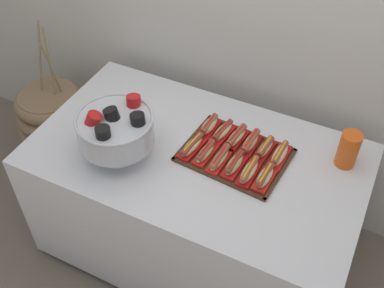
{
  "coord_description": "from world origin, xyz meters",
  "views": [
    {
      "loc": [
        0.67,
        -1.4,
        2.36
      ],
      "look_at": [
        -0.04,
        0.03,
        0.78
      ],
      "focal_mm": 43.99,
      "sensor_mm": 36.0,
      "label": 1
    }
  ],
  "objects_px": {
    "hot_dog_3": "(234,165)",
    "hot_dog_9": "(250,143)",
    "serving_tray": "(235,155)",
    "hot_dog_11": "(280,155)",
    "buffet_table": "(196,201)",
    "hot_dog_4": "(249,171)",
    "hot_dog_10": "(265,149)",
    "hot_dog_7": "(222,132)",
    "hot_dog_1": "(205,153)",
    "hot_dog_2": "(220,159)",
    "hot_dog_6": "(209,126)",
    "floor_vase": "(57,131)",
    "cup_stack": "(348,150)",
    "hot_dog_0": "(192,147)",
    "hot_dog_8": "(236,137)",
    "punch_bowl": "(116,129)",
    "hot_dog_5": "(265,177)"
  },
  "relations": [
    {
      "from": "hot_dog_8",
      "to": "hot_dog_3",
      "type": "bearing_deg",
      "value": -70.34
    },
    {
      "from": "hot_dog_3",
      "to": "cup_stack",
      "type": "xyz_separation_m",
      "value": [
        0.44,
        0.27,
        0.05
      ]
    },
    {
      "from": "hot_dog_4",
      "to": "hot_dog_1",
      "type": "bearing_deg",
      "value": 175.21
    },
    {
      "from": "floor_vase",
      "to": "cup_stack",
      "type": "height_order",
      "value": "floor_vase"
    },
    {
      "from": "hot_dog_8",
      "to": "hot_dog_9",
      "type": "distance_m",
      "value": 0.08
    },
    {
      "from": "serving_tray",
      "to": "hot_dog_11",
      "type": "xyz_separation_m",
      "value": [
        0.19,
        0.07,
        0.03
      ]
    },
    {
      "from": "punch_bowl",
      "to": "hot_dog_5",
      "type": "bearing_deg",
      "value": 10.97
    },
    {
      "from": "hot_dog_1",
      "to": "hot_dog_9",
      "type": "xyz_separation_m",
      "value": [
        0.16,
        0.15,
        0.0
      ]
    },
    {
      "from": "serving_tray",
      "to": "hot_dog_7",
      "type": "distance_m",
      "value": 0.14
    },
    {
      "from": "buffet_table",
      "to": "hot_dog_2",
      "type": "bearing_deg",
      "value": -7.8
    },
    {
      "from": "hot_dog_10",
      "to": "punch_bowl",
      "type": "bearing_deg",
      "value": -153.79
    },
    {
      "from": "hot_dog_1",
      "to": "hot_dog_2",
      "type": "height_order",
      "value": "hot_dog_1"
    },
    {
      "from": "floor_vase",
      "to": "hot_dog_10",
      "type": "distance_m",
      "value": 1.49
    },
    {
      "from": "buffet_table",
      "to": "punch_bowl",
      "type": "distance_m",
      "value": 0.64
    },
    {
      "from": "hot_dog_3",
      "to": "hot_dog_10",
      "type": "relative_size",
      "value": 1.04
    },
    {
      "from": "hot_dog_9",
      "to": "hot_dog_7",
      "type": "bearing_deg",
      "value": 175.21
    },
    {
      "from": "serving_tray",
      "to": "hot_dog_7",
      "type": "relative_size",
      "value": 2.97
    },
    {
      "from": "hot_dog_2",
      "to": "hot_dog_10",
      "type": "xyz_separation_m",
      "value": [
        0.16,
        0.15,
        0.0
      ]
    },
    {
      "from": "serving_tray",
      "to": "hot_dog_10",
      "type": "distance_m",
      "value": 0.14
    },
    {
      "from": "buffet_table",
      "to": "hot_dog_0",
      "type": "height_order",
      "value": "hot_dog_0"
    },
    {
      "from": "hot_dog_5",
      "to": "floor_vase",
      "type": "bearing_deg",
      "value": 170.38
    },
    {
      "from": "hot_dog_9",
      "to": "hot_dog_6",
      "type": "bearing_deg",
      "value": 175.21
    },
    {
      "from": "hot_dog_2",
      "to": "hot_dog_10",
      "type": "relative_size",
      "value": 1.15
    },
    {
      "from": "hot_dog_0",
      "to": "hot_dog_1",
      "type": "height_order",
      "value": "same"
    },
    {
      "from": "floor_vase",
      "to": "hot_dog_1",
      "type": "xyz_separation_m",
      "value": [
        1.16,
        -0.22,
        0.52
      ]
    },
    {
      "from": "hot_dog_1",
      "to": "punch_bowl",
      "type": "relative_size",
      "value": 0.46
    },
    {
      "from": "buffet_table",
      "to": "floor_vase",
      "type": "bearing_deg",
      "value": 169.22
    },
    {
      "from": "floor_vase",
      "to": "cup_stack",
      "type": "xyz_separation_m",
      "value": [
        1.75,
        0.03,
        0.58
      ]
    },
    {
      "from": "serving_tray",
      "to": "hot_dog_6",
      "type": "relative_size",
      "value": 3.25
    },
    {
      "from": "floor_vase",
      "to": "hot_dog_1",
      "type": "relative_size",
      "value": 6.36
    },
    {
      "from": "serving_tray",
      "to": "hot_dog_8",
      "type": "relative_size",
      "value": 2.81
    },
    {
      "from": "punch_bowl",
      "to": "hot_dog_11",
      "type": "bearing_deg",
      "value": 23.24
    },
    {
      "from": "buffet_table",
      "to": "hot_dog_3",
      "type": "xyz_separation_m",
      "value": [
        0.2,
        -0.02,
        0.4
      ]
    },
    {
      "from": "hot_dog_8",
      "to": "hot_dog_9",
      "type": "xyz_separation_m",
      "value": [
        0.07,
        -0.01,
        0.0
      ]
    },
    {
      "from": "hot_dog_9",
      "to": "hot_dog_2",
      "type": "bearing_deg",
      "value": -119.23
    },
    {
      "from": "hot_dog_3",
      "to": "hot_dog_9",
      "type": "xyz_separation_m",
      "value": [
        0.01,
        0.16,
        -0.0
      ]
    },
    {
      "from": "hot_dog_0",
      "to": "cup_stack",
      "type": "bearing_deg",
      "value": 20.36
    },
    {
      "from": "hot_dog_4",
      "to": "punch_bowl",
      "type": "relative_size",
      "value": 0.5
    },
    {
      "from": "hot_dog_1",
      "to": "hot_dog_3",
      "type": "height_order",
      "value": "hot_dog_3"
    },
    {
      "from": "hot_dog_4",
      "to": "hot_dog_8",
      "type": "relative_size",
      "value": 0.98
    },
    {
      "from": "hot_dog_4",
      "to": "hot_dog_10",
      "type": "height_order",
      "value": "hot_dog_10"
    },
    {
      "from": "hot_dog_11",
      "to": "buffet_table",
      "type": "bearing_deg",
      "value": -160.44
    },
    {
      "from": "punch_bowl",
      "to": "hot_dog_4",
      "type": "bearing_deg",
      "value": 12.87
    },
    {
      "from": "hot_dog_1",
      "to": "hot_dog_7",
      "type": "distance_m",
      "value": 0.17
    },
    {
      "from": "cup_stack",
      "to": "hot_dog_2",
      "type": "bearing_deg",
      "value": -153.3
    },
    {
      "from": "hot_dog_3",
      "to": "punch_bowl",
      "type": "distance_m",
      "value": 0.56
    },
    {
      "from": "hot_dog_8",
      "to": "hot_dog_11",
      "type": "relative_size",
      "value": 0.99
    },
    {
      "from": "punch_bowl",
      "to": "hot_dog_0",
      "type": "bearing_deg",
      "value": 28.41
    },
    {
      "from": "hot_dog_0",
      "to": "cup_stack",
      "type": "height_order",
      "value": "cup_stack"
    },
    {
      "from": "hot_dog_10",
      "to": "hot_dog_2",
      "type": "bearing_deg",
      "value": -137.06
    }
  ]
}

